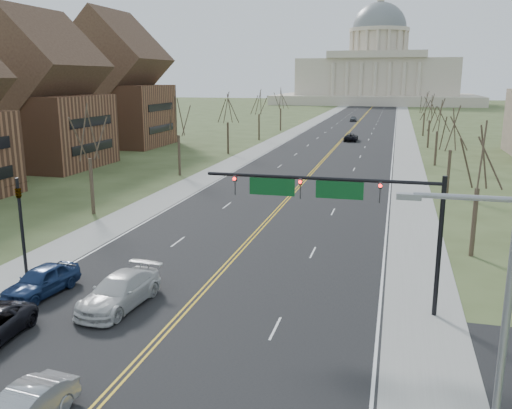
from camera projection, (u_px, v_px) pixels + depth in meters
The scene contains 27 objects.
road at pixel (350, 131), 121.54m from camera, with size 20.00×380.00×0.01m, color black.
cross_road at pixel (143, 356), 23.52m from camera, with size 120.00×14.00×0.01m, color black.
sidewalk_left at pixel (297, 130), 124.46m from camera, with size 4.00×380.00×0.03m, color gray.
sidewalk_right at pixel (405, 133), 118.62m from camera, with size 4.00×380.00×0.03m, color gray.
center_line at pixel (350, 131), 121.54m from camera, with size 0.42×380.00×0.01m, color gold.
edge_line_left at pixel (307, 130), 123.93m from camera, with size 0.15×380.00×0.01m, color silver.
edge_line_right at pixel (395, 132), 119.16m from camera, with size 0.15×380.00×0.01m, color silver.
capitol at pixel (377, 72), 250.17m from camera, with size 90.00×60.00×50.00m.
signal_mast at pixel (338, 199), 27.46m from camera, with size 12.12×0.44×7.20m.
signal_left at pixel (21, 215), 32.54m from camera, with size 0.32×0.36×6.00m.
street_light at pixel (492, 346), 13.57m from camera, with size 2.90×0.25×9.07m.
tree_r_0 at pixel (480, 160), 35.22m from camera, with size 3.74×3.74×8.50m.
tree_l_0 at pixel (88, 135), 46.44m from camera, with size 3.96×3.96×9.00m.
tree_r_1 at pixel (452, 131), 54.07m from camera, with size 3.74×3.74×8.50m.
tree_l_1 at pixel (178, 119), 65.29m from camera, with size 3.96×3.96×9.00m.
tree_r_2 at pixel (438, 117), 72.92m from camera, with size 3.74×3.74×8.50m.
tree_l_2 at pixel (228, 109), 84.14m from camera, with size 3.96×3.96×9.00m.
tree_r_3 at pixel (430, 109), 91.77m from camera, with size 3.74×3.74×8.50m.
tree_l_3 at pixel (259, 104), 103.00m from camera, with size 3.96×3.96×9.00m.
tree_r_4 at pixel (425, 104), 110.62m from camera, with size 3.74×3.74×8.50m.
tree_l_4 at pixel (281, 100), 121.85m from camera, with size 3.96×3.96×9.00m.
bldg_left_mid at pixel (40, 103), 71.80m from camera, with size 15.10×14.28×20.75m.
bldg_left_far at pixel (115, 91), 94.68m from camera, with size 17.10×14.28×23.25m.
car_sb_inner_second at pixel (119, 291), 28.41m from camera, with size 2.35×5.78×1.68m, color silver.
car_sb_outer_second at pixel (42, 281), 29.95m from camera, with size 1.94×4.81×1.64m, color navy.
car_far_nb at pixel (351, 137), 102.96m from camera, with size 2.38×5.16×1.43m, color black.
car_far_sb at pixel (353, 119), 149.04m from camera, with size 1.68×4.18×1.42m, color #4D5155.
Camera 1 is at (10.11, -13.48, 11.79)m, focal length 38.00 mm.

